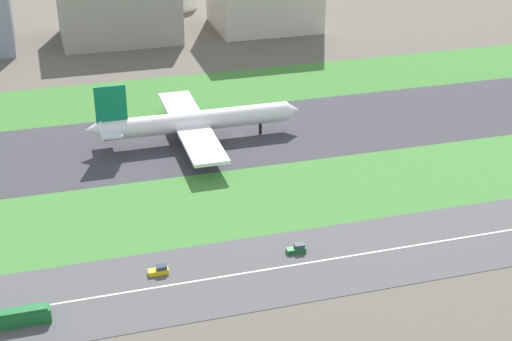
# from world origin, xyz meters

# --- Properties ---
(ground_plane) EXTENTS (800.00, 800.00, 0.00)m
(ground_plane) POSITION_xyz_m (0.00, 0.00, 0.00)
(ground_plane) COLOR #5B564C
(runway) EXTENTS (280.00, 46.00, 0.10)m
(runway) POSITION_xyz_m (0.00, 0.00, 0.05)
(runway) COLOR #38383D
(runway) RESTS_ON ground_plane
(grass_median_north) EXTENTS (280.00, 36.00, 0.10)m
(grass_median_north) POSITION_xyz_m (0.00, 41.00, 0.05)
(grass_median_north) COLOR #3D7A33
(grass_median_north) RESTS_ON ground_plane
(grass_median_south) EXTENTS (280.00, 36.00, 0.10)m
(grass_median_south) POSITION_xyz_m (0.00, -41.00, 0.05)
(grass_median_south) COLOR #427F38
(grass_median_south) RESTS_ON ground_plane
(highway) EXTENTS (280.00, 28.00, 0.10)m
(highway) POSITION_xyz_m (0.00, -73.00, 0.05)
(highway) COLOR #4C4C4F
(highway) RESTS_ON ground_plane
(highway_centerline) EXTENTS (266.00, 0.50, 0.01)m
(highway_centerline) POSITION_xyz_m (0.00, -73.00, 0.11)
(highway_centerline) COLOR silver
(highway_centerline) RESTS_ON highway
(airliner) EXTENTS (65.00, 56.00, 19.70)m
(airliner) POSITION_xyz_m (-14.35, 0.00, 6.23)
(airliner) COLOR white
(airliner) RESTS_ON runway
(car_1) EXTENTS (4.40, 1.80, 2.00)m
(car_1) POSITION_xyz_m (-36.20, -68.00, 0.92)
(car_1) COLOR yellow
(car_1) RESTS_ON highway
(bus_1) EXTENTS (11.60, 2.50, 3.50)m
(bus_1) POSITION_xyz_m (-65.37, -78.00, 1.82)
(bus_1) COLOR #19662D
(bus_1) RESTS_ON highway
(car_2) EXTENTS (4.40, 1.80, 2.00)m
(car_2) POSITION_xyz_m (-4.51, -68.00, 0.92)
(car_2) COLOR #19662D
(car_2) RESTS_ON highway
(hangar_building) EXTENTS (48.45, 36.74, 28.49)m
(hangar_building) POSITION_xyz_m (-21.52, 114.00, 14.25)
(hangar_building) COLOR #9E998E
(hangar_building) RESTS_ON ground_plane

